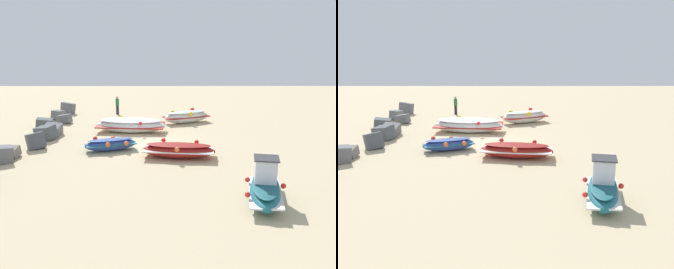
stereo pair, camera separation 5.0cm
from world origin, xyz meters
The scene contains 9 objects.
ground_plane centered at (0.00, 0.00, 0.00)m, with size 59.93×59.93×0.00m, color #C6B289.
fishing_boat_0 centered at (6.54, -2.67, 0.55)m, with size 2.78×4.22×1.11m.
fishing_boat_1 centered at (-1.66, 2.65, 0.43)m, with size 2.20×3.59×0.89m.
fishing_boat_2 centered at (-3.18, -1.74, 0.48)m, with size 2.42×4.71×1.00m.
fishing_boat_3 centered at (-9.91, -5.52, 0.64)m, with size 4.29×2.16×2.08m.
fishing_boat_4 centered at (3.34, 1.78, 0.55)m, with size 2.49×5.56×1.14m.
person_walking centered at (10.10, 3.58, 0.97)m, with size 0.32×0.32×1.69m.
breakwater_rocks centered at (0.10, 8.26, 0.42)m, with size 21.55×2.72×1.29m.
mooring_buoy_0 centered at (9.09, -4.13, 0.38)m, with size 0.51×0.51×0.63m.
Camera 1 is at (-27.43, -1.05, 7.68)m, focal length 43.93 mm.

